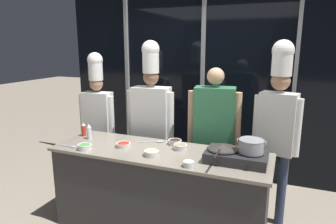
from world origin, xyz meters
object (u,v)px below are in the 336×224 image
Objects in this scene: prep_bowl_chili_flakes at (123,144)px; serving_spoon_slotted at (71,146)px; squeeze_bottle_clear at (89,132)px; prep_bowl_scallions at (85,146)px; person_guest at (214,126)px; chef_sous at (151,112)px; prep_bowl_ginger at (152,153)px; portable_stove at (236,156)px; prep_bowl_mushrooms at (180,147)px; prep_bowl_garlic at (189,164)px; frying_pan at (223,147)px; serving_spoon_solid at (157,142)px; stock_pot at (251,145)px; chef_head at (98,111)px; squeeze_bottle_chili at (84,130)px; chef_line at (278,117)px; prep_bowl_soy_glaze at (175,142)px.

prep_bowl_chili_flakes is 0.55m from serving_spoon_slotted.
squeeze_bottle_clear is 0.35m from prep_bowl_scallions.
serving_spoon_slotted is at bearing -157.00° from prep_bowl_chili_flakes.
chef_sous is at bearing -7.42° from person_guest.
person_guest is at bearing 62.33° from prep_bowl_ginger.
portable_stove is at bearing -2.08° from squeeze_bottle_clear.
prep_bowl_garlic is (0.22, -0.39, -0.00)m from prep_bowl_mushrooms.
frying_pan is at bearing 48.42° from prep_bowl_garlic.
serving_spoon_solid is 0.13× the size of chef_sous.
serving_spoon_solid is (0.59, 0.48, -0.02)m from prep_bowl_scallions.
chef_head is at bearing 163.12° from stock_pot.
chef_sous reaches higher than chef_head.
squeeze_bottle_chili is at bearing 164.03° from prep_bowl_ginger.
prep_bowl_garlic is at bearing -131.58° from frying_pan.
chef_line is at bearing 23.08° from serving_spoon_slotted.
prep_bowl_ginger is 1.40m from chef_head.
serving_spoon_solid is at bearing 28.04° from chef_line.
prep_bowl_scallions is 0.07× the size of chef_sous.
serving_spoon_solid is (-0.21, -0.00, -0.02)m from prep_bowl_soy_glaze.
squeeze_bottle_clear is at bearing 88.14° from serving_spoon_slotted.
person_guest is at bearing 37.01° from serving_spoon_solid.
squeeze_bottle_chili is at bearing 175.67° from portable_stove.
squeeze_bottle_chili is 0.63× the size of serving_spoon_solid.
stock_pot is (0.13, 0.00, 0.12)m from portable_stove.
frying_pan is 0.27× the size of chef_head.
frying_pan is 0.30× the size of person_guest.
chef_sous reaches higher than stock_pot.
serving_spoon_solid is (0.26, 0.27, -0.02)m from prep_bowl_chili_flakes.
chef_sous is at bearing 121.74° from serving_spoon_solid.
chef_head reaches higher than prep_bowl_chili_flakes.
stock_pot is at bearing 0.10° from portable_stove.
serving_spoon_slotted is (-0.01, -0.30, -0.08)m from squeeze_bottle_clear.
prep_bowl_chili_flakes is (-1.04, -0.03, -0.10)m from frying_pan.
chef_head is 0.78m from chef_sous.
stock_pot is 0.99× the size of serving_spoon_solid.
serving_spoon_slotted is (-1.67, -0.24, -0.04)m from portable_stove.
frying_pan reaches higher than portable_stove.
serving_spoon_slotted is at bearing 179.77° from prep_bowl_scallions.
prep_bowl_scallions is at bearing 36.54° from chef_line.
stock_pot is 1.57× the size of squeeze_bottle_chili.
frying_pan is at bearing 1.39° from prep_bowl_chili_flakes.
stock_pot is at bearing 119.27° from person_guest.
stock_pot is 0.13× the size of chef_sous.
serving_spoon_solid is (-0.78, 0.24, -0.12)m from frying_pan.
prep_bowl_mushrooms is at bearing -49.27° from prep_bowl_soy_glaze.
prep_bowl_scallions reaches higher than prep_bowl_soy_glaze.
prep_bowl_soy_glaze is at bearing 10.53° from squeeze_bottle_clear.
prep_bowl_ginger is (-0.20, -0.27, -0.00)m from prep_bowl_mushrooms.
person_guest is at bearing 176.57° from chef_head.
prep_bowl_soy_glaze is (-0.82, 0.24, -0.14)m from stock_pot.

